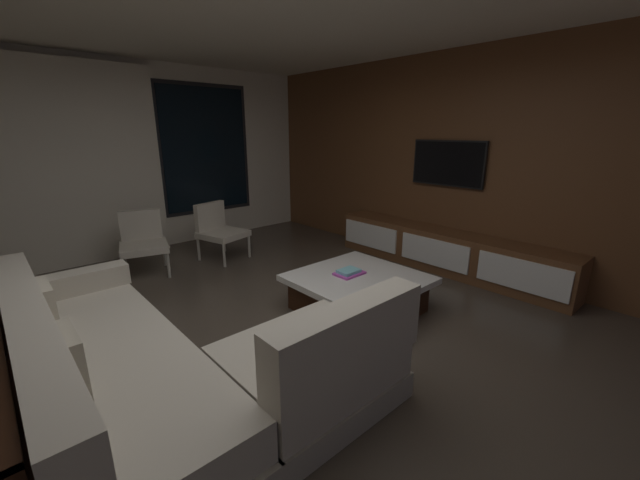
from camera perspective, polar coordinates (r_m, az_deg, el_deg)
name	(u,v)px	position (r m, az deg, el deg)	size (l,w,h in m)	color
floor	(271,353)	(3.25, -7.45, -16.58)	(9.20, 9.20, 0.00)	#473D33
back_wall_with_window	(114,161)	(6.08, -28.68, 10.44)	(6.60, 0.30, 2.70)	beige
media_wall	(471,164)	(5.12, 21.77, 10.60)	(0.12, 7.80, 2.70)	brown
sectional_couch	(163,368)	(2.74, -22.62, -17.43)	(1.98, 2.50, 0.82)	#A49C8C
coffee_table	(358,292)	(3.84, 5.75, -7.87)	(1.16, 1.16, 0.36)	black
book_stack_on_coffee_table	(349,272)	(3.81, 4.41, -4.88)	(0.29, 0.20, 0.05)	#BC48B0
accent_chair_near_window	(218,228)	(5.48, -15.08, 1.75)	(0.67, 0.68, 0.78)	#B2ADA0
accent_chair_by_curtain	(143,239)	(5.23, -25.17, 0.08)	(0.67, 0.68, 0.78)	#B2ADA0
media_console	(446,252)	(5.10, 18.51, -1.73)	(0.46, 3.10, 0.52)	brown
mounted_tv	(448,163)	(5.15, 18.70, 10.91)	(0.05, 0.98, 0.57)	black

